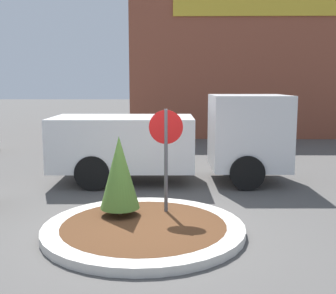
% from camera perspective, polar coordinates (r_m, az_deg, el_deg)
% --- Properties ---
extents(ground_plane, '(120.00, 120.00, 0.00)m').
position_cam_1_polar(ground_plane, '(7.54, -3.29, -11.50)').
color(ground_plane, '#514F4C').
extents(traffic_island, '(3.53, 3.53, 0.15)m').
position_cam_1_polar(traffic_island, '(7.51, -3.30, -10.98)').
color(traffic_island, beige).
rests_on(traffic_island, ground_plane).
extents(stop_sign, '(0.64, 0.07, 2.12)m').
position_cam_1_polar(stop_sign, '(7.92, -0.28, 0.35)').
color(stop_sign, '#4C4C51').
rests_on(stop_sign, ground_plane).
extents(island_shrub, '(0.74, 0.74, 1.49)m').
position_cam_1_polar(island_shrub, '(7.83, -6.59, -3.43)').
color(island_shrub, brown).
rests_on(island_shrub, traffic_island).
extents(utility_truck, '(6.11, 2.17, 2.29)m').
position_cam_1_polar(utility_truck, '(11.04, 1.02, 1.13)').
color(utility_truck, silver).
rests_on(utility_truck, ground_plane).
extents(storefront_building, '(13.35, 6.07, 6.81)m').
position_cam_1_polar(storefront_building, '(22.99, 12.64, 10.50)').
color(storefront_building, brown).
rests_on(storefront_building, ground_plane).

